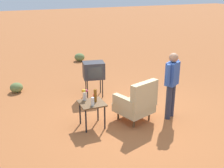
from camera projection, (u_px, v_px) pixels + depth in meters
name	position (u px, v px, depth m)	size (l,w,h in m)	color
ground_plane	(139.00, 117.00, 6.95)	(60.00, 60.00, 0.00)	#AD6033
armchair	(137.00, 102.00, 6.59)	(0.97, 0.98, 1.06)	brown
side_table	(92.00, 106.00, 6.35)	(0.56, 0.56, 0.60)	black
tv_on_stand	(94.00, 71.00, 8.01)	(0.67, 0.54, 1.03)	black
person_standing	(172.00, 82.00, 6.65)	(0.50, 0.38, 1.64)	#2D3347
soda_can_red	(95.00, 97.00, 6.50)	(0.07, 0.07, 0.12)	red
bottle_short_clear	(93.00, 102.00, 6.12)	(0.06, 0.06, 0.20)	silver
bottle_tall_amber	(95.00, 96.00, 6.32)	(0.07, 0.07, 0.30)	brown
flower_vase	(85.00, 94.00, 6.41)	(0.14, 0.10, 0.27)	silver
shrub_near	(16.00, 88.00, 8.49)	(0.38, 0.38, 0.30)	olive
shrub_far	(80.00, 57.00, 11.85)	(0.43, 0.43, 0.33)	olive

